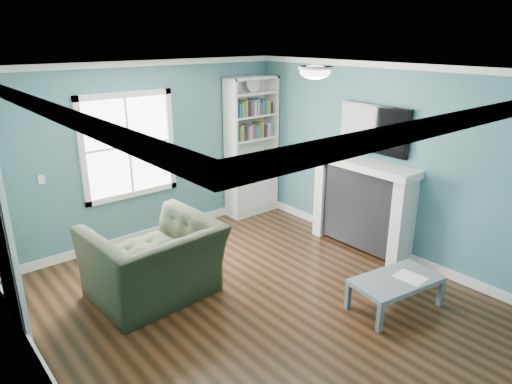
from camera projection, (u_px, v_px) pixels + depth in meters
floor at (258, 304)px, 5.25m from camera, size 5.00×5.00×0.00m
room_walls at (258, 172)px, 4.73m from camera, size 5.00×5.00×5.00m
trim at (258, 203)px, 4.84m from camera, size 4.50×5.00×2.60m
window at (129, 146)px, 6.40m from camera, size 1.40×0.06×1.50m
bookshelf at (251, 160)px, 7.69m from camera, size 0.90×0.35×2.31m
fireplace at (362, 206)px, 6.44m from camera, size 0.44×1.58×1.30m
tv at (374, 129)px, 6.16m from camera, size 0.06×1.10×0.65m
ceiling_fixture at (315, 71)px, 5.03m from camera, size 0.38×0.38×0.15m
light_switch at (41, 179)px, 5.76m from camera, size 0.08×0.01×0.12m
recliner at (153, 249)px, 5.22m from camera, size 1.43×0.97×1.21m
coffee_table at (396, 282)px, 5.08m from camera, size 1.07×0.70×0.36m
paper_sheet at (410, 277)px, 5.09m from camera, size 0.27×0.33×0.00m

